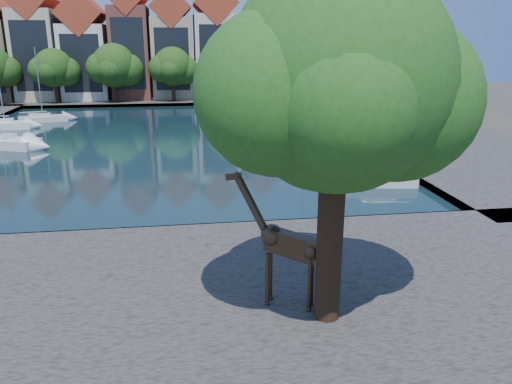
{
  "coord_description": "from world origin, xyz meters",
  "views": [
    {
      "loc": [
        3.26,
        -22.58,
        8.96
      ],
      "look_at": [
        6.25,
        -2.0,
        2.58
      ],
      "focal_mm": 35.0,
      "sensor_mm": 36.0,
      "label": 1
    }
  ],
  "objects": [
    {
      "name": "far_tree_west",
      "position": [
        -13.91,
        50.49,
        5.08
      ],
      "size": [
        6.76,
        5.2,
        7.36
      ],
      "color": "#332114",
      "rests_on": "far_quay"
    },
    {
      "name": "far_tree_mid_east",
      "position": [
        2.1,
        50.49,
        5.13
      ],
      "size": [
        7.02,
        5.4,
        7.52
      ],
      "color": "#332114",
      "rests_on": "far_quay"
    },
    {
      "name": "sailboat_right_a",
      "position": [
        15.0,
        6.7,
        0.56
      ],
      "size": [
        5.69,
        2.82,
        7.94
      ],
      "color": "silver",
      "rests_on": "water_basin"
    },
    {
      "name": "plane_tree",
      "position": [
        7.62,
        -9.01,
        7.67
      ],
      "size": [
        8.32,
        6.4,
        10.62
      ],
      "color": "#332114",
      "rests_on": "near_quay"
    },
    {
      "name": "sailboat_left_e",
      "position": [
        -12.41,
        36.36,
        0.56
      ],
      "size": [
        5.42,
        3.19,
        8.09
      ],
      "color": "silver",
      "rests_on": "water_basin"
    },
    {
      "name": "townhouse_east_mid",
      "position": [
        8.5,
        55.99,
        8.1
      ],
      "size": [
        6.43,
        9.18,
        16.65
      ],
      "color": "beige",
      "rests_on": "far_quay"
    },
    {
      "name": "sailboat_right_c",
      "position": [
        15.0,
        31.03,
        0.58
      ],
      "size": [
        4.91,
        3.27,
        9.52
      ],
      "color": "silver",
      "rests_on": "water_basin"
    },
    {
      "name": "far_quay",
      "position": [
        0.0,
        56.0,
        0.25
      ],
      "size": [
        60.0,
        16.0,
        0.5
      ],
      "primitive_type": "cube",
      "color": "#4E4843",
      "rests_on": "ground"
    },
    {
      "name": "townhouse_center",
      "position": [
        -4.0,
        55.99,
        8.36
      ],
      "size": [
        5.44,
        9.18,
        16.93
      ],
      "color": "brown",
      "rests_on": "far_quay"
    },
    {
      "name": "right_quay",
      "position": [
        25.0,
        24.0,
        0.25
      ],
      "size": [
        14.0,
        52.0,
        0.5
      ],
      "primitive_type": "cube",
      "color": "#4E4843",
      "rests_on": "ground"
    },
    {
      "name": "far_tree_mid_west",
      "position": [
        -5.89,
        50.49,
        5.29
      ],
      "size": [
        7.8,
        6.0,
        8.0
      ],
      "color": "#332114",
      "rests_on": "far_quay"
    },
    {
      "name": "townhouse_east_inner",
      "position": [
        2.0,
        55.99,
        7.73
      ],
      "size": [
        5.94,
        9.18,
        15.79
      ],
      "color": "tan",
      "rests_on": "far_quay"
    },
    {
      "name": "near_quay",
      "position": [
        0.0,
        -7.0,
        0.25
      ],
      "size": [
        50.0,
        14.0,
        0.5
      ],
      "primitive_type": "cube",
      "color": "#4E4843",
      "rests_on": "ground"
    },
    {
      "name": "townhouse_west_mid",
      "position": [
        -17.0,
        55.99,
        8.23
      ],
      "size": [
        5.94,
        9.18,
        16.79
      ],
      "color": "#C5B997",
      "rests_on": "far_quay"
    },
    {
      "name": "townhouse_west_inner",
      "position": [
        -10.5,
        55.99,
        7.35
      ],
      "size": [
        6.43,
        9.18,
        15.15
      ],
      "color": "silver",
      "rests_on": "far_quay"
    },
    {
      "name": "far_tree_far_east",
      "position": [
        18.09,
        50.49,
        5.08
      ],
      "size": [
        6.76,
        5.2,
        7.36
      ],
      "color": "#332114",
      "rests_on": "far_quay"
    },
    {
      "name": "giraffe_statue",
      "position": [
        6.29,
        -8.03,
        2.68
      ],
      "size": [
        2.94,
        1.59,
        4.43
      ],
      "color": "#37291B",
      "rests_on": "near_quay"
    },
    {
      "name": "townhouse_east_end",
      "position": [
        15.0,
        55.99,
        7.11
      ],
      "size": [
        5.44,
        9.18,
        14.43
      ],
      "color": "brown",
      "rests_on": "far_quay"
    },
    {
      "name": "sailboat_left_c",
      "position": [
        -12.28,
        22.1,
        0.7
      ],
      "size": [
        6.93,
        4.53,
        11.54
      ],
      "color": "silver",
      "rests_on": "water_basin"
    },
    {
      "name": "water_basin",
      "position": [
        0.0,
        24.0,
        0.04
      ],
      "size": [
        38.0,
        50.0,
        0.08
      ],
      "primitive_type": "cube",
      "color": "black",
      "rests_on": "ground"
    },
    {
      "name": "ground",
      "position": [
        0.0,
        0.0,
        0.0
      ],
      "size": [
        160.0,
        160.0,
        0.0
      ],
      "primitive_type": "plane",
      "color": "#38332B",
      "rests_on": "ground"
    },
    {
      "name": "sailboat_left_d",
      "position": [
        -15.0,
        31.74,
        0.66
      ],
      "size": [
        5.18,
        2.26,
        9.21
      ],
      "color": "white",
      "rests_on": "water_basin"
    },
    {
      "name": "far_tree_east",
      "position": [
        10.11,
        50.49,
        5.24
      ],
      "size": [
        7.54,
        5.8,
        7.84
      ],
      "color": "#332114",
      "rests_on": "far_quay"
    },
    {
      "name": "sailboat_right_d",
      "position": [
        12.0,
        38.48,
        0.68
      ],
      "size": [
        5.73,
        2.89,
        10.57
      ],
      "color": "silver",
      "rests_on": "water_basin"
    },
    {
      "name": "sailboat_right_b",
      "position": [
        12.0,
        12.86,
        0.59
      ],
      "size": [
        7.04,
        4.3,
        11.09
      ],
      "color": "navy",
      "rests_on": "water_basin"
    }
  ]
}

